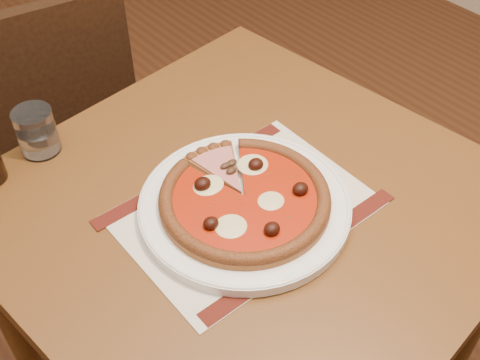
% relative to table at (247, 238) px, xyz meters
% --- Properties ---
extents(table, '(0.89, 0.89, 0.75)m').
position_rel_table_xyz_m(table, '(0.00, 0.00, 0.00)').
color(table, brown).
rests_on(table, ground).
extents(chair_far, '(0.46, 0.46, 0.86)m').
position_rel_table_xyz_m(chair_far, '(-0.05, 0.73, -0.16)').
color(chair_far, black).
rests_on(chair_far, ground).
extents(placemat, '(0.40, 0.28, 0.00)m').
position_rel_table_xyz_m(placemat, '(-0.02, -0.02, 0.10)').
color(placemat, beige).
rests_on(placemat, table).
extents(plate, '(0.35, 0.35, 0.02)m').
position_rel_table_xyz_m(plate, '(-0.02, -0.02, 0.11)').
color(plate, white).
rests_on(plate, placemat).
extents(pizza, '(0.28, 0.28, 0.04)m').
position_rel_table_xyz_m(pizza, '(-0.02, -0.02, 0.13)').
color(pizza, '#955624').
rests_on(pizza, plate).
extents(ham_slice, '(0.09, 0.13, 0.02)m').
position_rel_table_xyz_m(ham_slice, '(0.00, 0.06, 0.13)').
color(ham_slice, '#955624').
rests_on(ham_slice, plate).
extents(water_glass, '(0.09, 0.09, 0.09)m').
position_rel_table_xyz_m(water_glass, '(-0.21, 0.34, 0.14)').
color(water_glass, white).
rests_on(water_glass, table).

